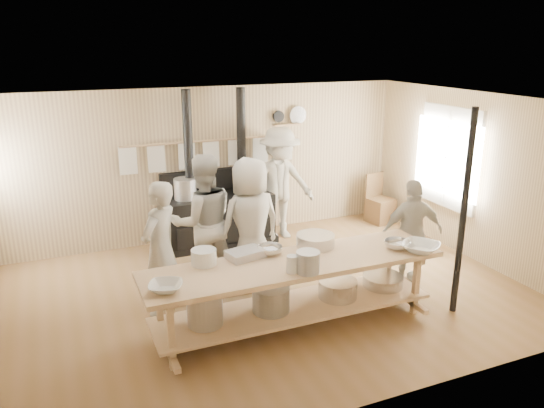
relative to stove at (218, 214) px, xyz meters
name	(u,v)px	position (x,y,z in m)	size (l,w,h in m)	color
ground	(266,294)	(0.01, -2.12, -0.52)	(7.00, 7.00, 0.00)	brown
room_shell	(265,180)	(0.01, -2.12, 1.10)	(7.00, 7.00, 7.00)	tan
window_right	(449,157)	(3.48, -1.52, 0.98)	(0.09, 1.50, 1.65)	beige
stove	(218,214)	(0.00, 0.00, 0.00)	(1.90, 0.75, 2.60)	black
towel_rail	(211,150)	(0.01, 0.28, 1.04)	(3.00, 0.04, 0.47)	tan
back_wall_shelf	(290,118)	(1.47, 0.32, 1.48)	(0.63, 0.14, 0.32)	tan
prep_table	(293,287)	(0.00, -3.02, 0.00)	(3.60, 0.90, 0.85)	tan
support_post	(463,215)	(2.06, -3.47, 0.78)	(0.08, 0.08, 2.60)	black
cook_far_left	(160,249)	(-1.37, -2.04, 0.34)	(0.63, 0.41, 1.72)	#A8A294
cook_left	(204,222)	(-0.67, -1.53, 0.43)	(0.92, 0.72, 1.90)	#A8A294
cook_center	(251,224)	(-0.08, -1.80, 0.40)	(0.90, 0.59, 1.85)	#A8A294
cook_right	(412,232)	(2.04, -2.55, 0.24)	(0.89, 0.37, 1.51)	#A8A294
cook_by_window	(279,184)	(1.06, -0.17, 0.45)	(1.26, 0.72, 1.95)	#A8A294
chair	(380,208)	(3.15, -0.15, -0.25)	(0.51, 0.51, 0.92)	brown
bowl_white_a	(166,287)	(-1.54, -3.19, 0.37)	(0.35, 0.35, 0.09)	white
bowl_steel_a	(270,250)	(-0.17, -2.69, 0.38)	(0.31, 0.31, 0.10)	silver
bowl_white_b	(421,247)	(1.56, -3.35, 0.38)	(0.44, 0.44, 0.11)	white
bowl_steel_b	(397,245)	(1.35, -3.15, 0.38)	(0.32, 0.32, 0.10)	silver
roasting_pan	(245,254)	(-0.49, -2.69, 0.38)	(0.43, 0.29, 0.10)	#B2B2B7
mixing_bowl_large	(315,240)	(0.45, -2.69, 0.41)	(0.48, 0.48, 0.15)	silver
bucket_galv	(308,262)	(0.01, -3.35, 0.45)	(0.27, 0.27, 0.25)	gray
deep_bowl_enamel	(204,257)	(-0.99, -2.69, 0.42)	(0.29, 0.29, 0.18)	white
pitcher	(292,264)	(-0.15, -3.29, 0.43)	(0.13, 0.13, 0.20)	white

